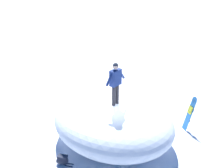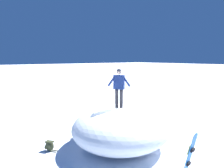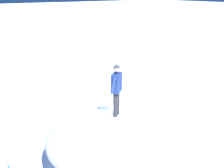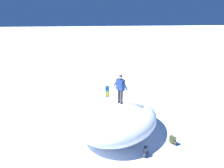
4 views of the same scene
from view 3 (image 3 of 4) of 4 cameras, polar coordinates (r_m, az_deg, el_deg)
ground at (r=9.67m, az=1.12°, el=-15.91°), size 240.00×240.00×0.00m
snow_mound at (r=9.02m, az=1.89°, el=-12.02°), size 6.52×6.40×1.78m
snowboarder_standing at (r=8.33m, az=0.96°, el=-0.45°), size 0.65×0.86×1.65m
backpack_near at (r=11.22m, az=7.16°, el=-9.54°), size 0.43×0.65×0.39m
backpack_far at (r=12.02m, az=-0.32°, el=-7.21°), size 0.47×0.57×0.43m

